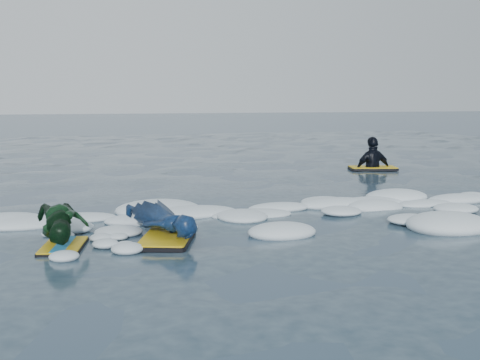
# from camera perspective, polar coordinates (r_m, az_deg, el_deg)

# --- Properties ---
(ground) EXTENTS (120.00, 120.00, 0.00)m
(ground) POSITION_cam_1_polar(r_m,az_deg,el_deg) (7.44, 3.71, -5.45)
(ground) COLOR #1C2944
(ground) RESTS_ON ground
(foam_band) EXTENTS (12.00, 3.10, 0.30)m
(foam_band) POSITION_cam_1_polar(r_m,az_deg,el_deg) (8.40, 1.31, -3.91)
(foam_band) COLOR white
(foam_band) RESTS_ON ground
(prone_woman_unit) EXTENTS (0.94, 1.67, 0.41)m
(prone_woman_unit) POSITION_cam_1_polar(r_m,az_deg,el_deg) (7.40, -7.23, -3.92)
(prone_woman_unit) COLOR black
(prone_woman_unit) RESTS_ON ground
(prone_child_unit) EXTENTS (0.61, 1.26, 0.48)m
(prone_child_unit) POSITION_cam_1_polar(r_m,az_deg,el_deg) (7.25, -16.47, -4.14)
(prone_child_unit) COLOR black
(prone_child_unit) RESTS_ON ground
(waiting_rider_unit) EXTENTS (1.22, 0.86, 1.65)m
(waiting_rider_unit) POSITION_cam_1_polar(r_m,az_deg,el_deg) (14.64, 12.47, 0.84)
(waiting_rider_unit) COLOR black
(waiting_rider_unit) RESTS_ON ground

